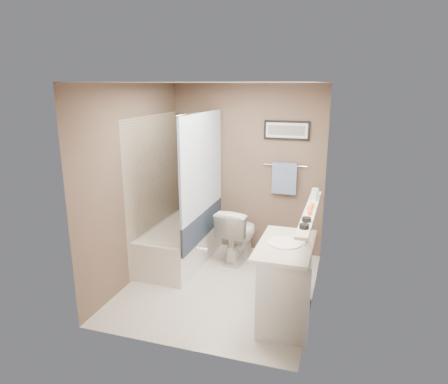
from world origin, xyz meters
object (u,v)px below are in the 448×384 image
(hair_brush_back, at_px, (311,207))
(soap_bottle, at_px, (314,194))
(bathtub, at_px, (181,243))
(candle_bowl_near, at_px, (304,226))
(glass_jar, at_px, (315,193))
(toilet, at_px, (238,233))
(candle_bowl_far, at_px, (306,219))
(hair_brush_front, at_px, (310,210))
(vanity, at_px, (285,284))

(hair_brush_back, relative_size, soap_bottle, 1.58)
(bathtub, xyz_separation_m, candle_bowl_near, (1.79, -1.25, 0.89))
(hair_brush_back, distance_m, soap_bottle, 0.34)
(hair_brush_back, bearing_deg, glass_jar, 90.00)
(hair_brush_back, bearing_deg, toilet, 138.38)
(toilet, distance_m, hair_brush_back, 1.58)
(candle_bowl_far, relative_size, hair_brush_front, 0.41)
(candle_bowl_near, bearing_deg, hair_brush_back, 90.00)
(candle_bowl_far, xyz_separation_m, hair_brush_back, (0.00, 0.42, 0.00))
(vanity, relative_size, soap_bottle, 6.48)
(bathtub, height_order, hair_brush_front, hair_brush_front)
(vanity, height_order, candle_bowl_far, candle_bowl_far)
(bathtub, distance_m, soap_bottle, 2.04)
(soap_bottle, bearing_deg, candle_bowl_far, -90.00)
(bathtub, xyz_separation_m, hair_brush_front, (1.79, -0.76, 0.89))
(bathtub, height_order, toilet, toilet)
(toilet, relative_size, glass_jar, 7.60)
(vanity, height_order, hair_brush_front, hair_brush_front)
(hair_brush_front, bearing_deg, toilet, 134.64)
(hair_brush_back, height_order, glass_jar, glass_jar)
(candle_bowl_near, relative_size, hair_brush_back, 0.41)
(glass_jar, bearing_deg, hair_brush_front, -90.00)
(hair_brush_back, bearing_deg, soap_bottle, 90.00)
(toilet, xyz_separation_m, soap_bottle, (1.04, -0.58, 0.80))
(candle_bowl_far, distance_m, hair_brush_back, 0.42)
(glass_jar, relative_size, soap_bottle, 0.72)
(bathtub, relative_size, candle_bowl_far, 16.67)
(vanity, distance_m, candle_bowl_far, 0.76)
(hair_brush_back, bearing_deg, bathtub, 160.47)
(toilet, height_order, candle_bowl_far, candle_bowl_far)
(vanity, bearing_deg, candle_bowl_far, -22.32)
(hair_brush_front, xyz_separation_m, glass_jar, (0.00, 0.61, 0.03))
(glass_jar, distance_m, soap_bottle, 0.14)
(candle_bowl_far, bearing_deg, bathtub, 149.44)
(bathtub, bearing_deg, glass_jar, -3.33)
(hair_brush_back, bearing_deg, candle_bowl_near, -90.00)
(bathtub, bearing_deg, hair_brush_back, -18.08)
(vanity, relative_size, hair_brush_back, 4.09)
(candle_bowl_near, distance_m, hair_brush_front, 0.49)
(candle_bowl_near, distance_m, glass_jar, 1.10)
(candle_bowl_near, distance_m, hair_brush_back, 0.62)
(candle_bowl_near, xyz_separation_m, glass_jar, (0.00, 1.10, 0.03))
(bathtub, xyz_separation_m, glass_jar, (1.79, -0.15, 0.92))
(candle_bowl_near, bearing_deg, glass_jar, 90.00)
(hair_brush_back, relative_size, glass_jar, 2.20)
(bathtub, xyz_separation_m, vanity, (1.60, -1.00, 0.15))
(vanity, distance_m, hair_brush_front, 0.80)
(toilet, xyz_separation_m, glass_jar, (1.04, -0.44, 0.78))
(vanity, xyz_separation_m, hair_brush_front, (0.19, 0.24, 0.74))
(toilet, bearing_deg, hair_brush_front, 141.15)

